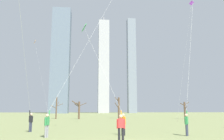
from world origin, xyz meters
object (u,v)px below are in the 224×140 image
at_px(kite_flyer_foreground_left_white, 66,87).
at_px(bare_tree_rightmost, 185,110).
at_px(kite_flyer_foreground_right_green, 115,102).
at_px(distant_kite_high_overhead_orange, 36,49).
at_px(bare_tree_far_right_edge, 79,109).
at_px(distant_kite_low_near_trees_purple, 190,16).
at_px(bare_tree_center, 119,106).
at_px(kite_flyer_midfield_center_pink, 190,67).
at_px(bystander_far_off_by_trees, 121,127).
at_px(bare_tree_leftmost, 56,108).
at_px(kite_flyer_midfield_left_teal, 27,84).

bearing_deg(kite_flyer_foreground_left_white, bare_tree_rightmost, 54.13).
height_order(kite_flyer_foreground_right_green, distant_kite_high_overhead_orange, distant_kite_high_overhead_orange).
distance_m(kite_flyer_foreground_right_green, kite_flyer_foreground_left_white, 4.05).
bearing_deg(bare_tree_far_right_edge, bare_tree_rightmost, -0.55).
bearing_deg(distant_kite_low_near_trees_purple, bare_tree_center, 123.18).
distance_m(kite_flyer_foreground_left_white, distant_kite_high_overhead_orange, 31.07).
distance_m(kite_flyer_midfield_center_pink, bare_tree_rightmost, 34.68).
xyz_separation_m(kite_flyer_foreground_left_white, bystander_far_off_by_trees, (3.65, -4.34, -2.74)).
bearing_deg(bare_tree_leftmost, kite_flyer_midfield_left_teal, -86.77).
relative_size(distant_kite_high_overhead_orange, bare_tree_rightmost, 4.32).
xyz_separation_m(kite_flyer_foreground_right_green, bare_tree_leftmost, (-9.01, 34.09, -0.04)).
xyz_separation_m(bystander_far_off_by_trees, bare_tree_far_right_edge, (-3.83, 36.86, 1.24)).
bearing_deg(bare_tree_center, bare_tree_leftmost, -171.86).
distance_m(distant_kite_high_overhead_orange, distant_kite_low_near_trees_purple, 30.20).
height_order(kite_flyer_midfield_center_pink, distant_kite_high_overhead_orange, kite_flyer_midfield_center_pink).
xyz_separation_m(kite_flyer_foreground_right_green, bare_tree_rightmost, (19.49, 31.84, -0.47)).
bearing_deg(bare_tree_leftmost, bare_tree_far_right_edge, -22.15).
xyz_separation_m(bystander_far_off_by_trees, bare_tree_leftmost, (-8.81, 38.88, 1.55)).
distance_m(kite_flyer_foreground_left_white, distant_kite_low_near_trees_purple, 31.92).
xyz_separation_m(kite_flyer_foreground_right_green, kite_flyer_foreground_left_white, (-3.86, -0.45, 1.15)).
bearing_deg(distant_kite_high_overhead_orange, distant_kite_low_near_trees_purple, -15.79).
bearing_deg(bare_tree_rightmost, bystander_far_off_by_trees, -118.26).
bearing_deg(bare_tree_leftmost, kite_flyer_foreground_right_green, -75.19).
bearing_deg(distant_kite_high_overhead_orange, kite_flyer_foreground_right_green, -65.33).
bearing_deg(kite_flyer_foreground_right_green, kite_flyer_midfield_center_pink, -0.87).
xyz_separation_m(distant_kite_low_near_trees_purple, bare_tree_rightmost, (3.41, 12.47, -16.74)).
distance_m(kite_flyer_midfield_left_teal, kite_flyer_midfield_center_pink, 13.65).
relative_size(kite_flyer_foreground_right_green, distant_kite_low_near_trees_purple, 0.49).
height_order(kite_flyer_foreground_right_green, bare_tree_rightmost, kite_flyer_foreground_right_green).
bearing_deg(bystander_far_off_by_trees, kite_flyer_midfield_left_teal, 141.54).
bearing_deg(kite_flyer_midfield_left_teal, distant_kite_low_near_trees_purple, 38.81).
distance_m(bystander_far_off_by_trees, bare_tree_far_right_edge, 37.08).
bearing_deg(bare_tree_center, distant_kite_low_near_trees_purple, -56.82).
distance_m(distant_kite_high_overhead_orange, bare_tree_rightmost, 34.56).
height_order(kite_flyer_foreground_left_white, bare_tree_center, kite_flyer_foreground_left_white).
distance_m(kite_flyer_foreground_left_white, bare_tree_rightmost, 39.88).
height_order(kite_flyer_midfield_left_teal, distant_kite_high_overhead_orange, kite_flyer_midfield_left_teal).
bearing_deg(bystander_far_off_by_trees, kite_flyer_midfield_center_pink, 35.34).
bearing_deg(distant_kite_low_near_trees_purple, bare_tree_leftmost, 149.60).
height_order(kite_flyer_foreground_right_green, distant_kite_low_near_trees_purple, distant_kite_low_near_trees_purple).
bearing_deg(kite_flyer_midfield_center_pink, bare_tree_leftmost, 114.29).
bearing_deg(bare_tree_leftmost, kite_flyer_midfield_center_pink, -65.71).
relative_size(bystander_far_off_by_trees, distant_kite_high_overhead_orange, 0.10).
bearing_deg(kite_flyer_midfield_left_teal, kite_flyer_foreground_left_white, -19.49).
xyz_separation_m(kite_flyer_midfield_left_teal, kite_flyer_foreground_left_white, (3.27, -1.16, -0.33)).
height_order(kite_flyer_midfield_center_pink, bare_tree_far_right_edge, kite_flyer_midfield_center_pink).
bearing_deg(kite_flyer_foreground_left_white, distant_kite_low_near_trees_purple, 44.83).
bearing_deg(kite_flyer_midfield_center_pink, bare_tree_rightmost, 67.74).
bearing_deg(bare_tree_center, kite_flyer_midfield_center_pink, -87.96).
height_order(bystander_far_off_by_trees, distant_kite_high_overhead_orange, distant_kite_high_overhead_orange).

